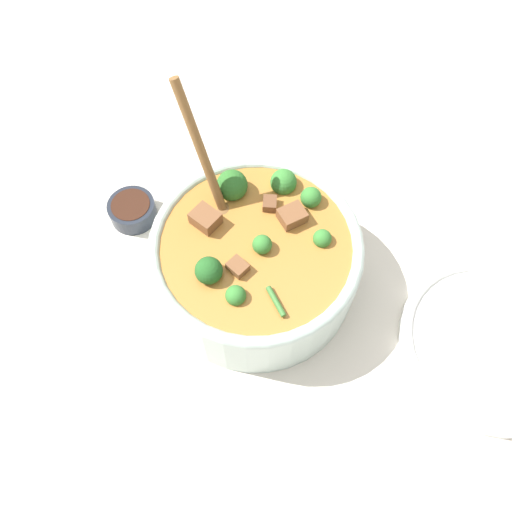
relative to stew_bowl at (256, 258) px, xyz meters
name	(u,v)px	position (x,y,z in m)	size (l,w,h in m)	color
ground_plane	(256,279)	(0.00, 0.00, -0.06)	(4.00, 4.00, 0.00)	silver
stew_bowl	(256,258)	(0.00, 0.00, 0.00)	(0.28, 0.28, 0.27)	#B2C6BC
condiment_bowl	(132,210)	(0.09, 0.20, -0.05)	(0.07, 0.07, 0.03)	#232833
empty_plate	(491,343)	(-0.07, -0.32, -0.05)	(0.24, 0.24, 0.02)	white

